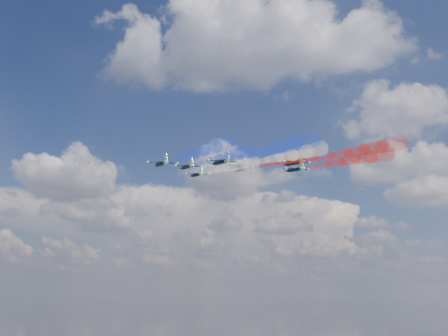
# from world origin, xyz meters

# --- Properties ---
(jet_lead) EXTENTS (14.18, 14.74, 5.04)m
(jet_lead) POSITION_xyz_m (-8.08, 12.21, 132.32)
(jet_lead) COLOR black
(trail_lead) EXTENTS (25.61, 30.45, 8.35)m
(trail_lead) POSITION_xyz_m (6.38, -5.40, 129.56)
(trail_lead) COLOR white
(jet_inner_left) EXTENTS (14.18, 14.74, 5.04)m
(jet_inner_left) POSITION_xyz_m (-5.79, -6.69, 130.38)
(jet_inner_left) COLOR black
(trail_inner_left) EXTENTS (25.61, 30.45, 8.35)m
(trail_inner_left) POSITION_xyz_m (8.66, -24.29, 127.61)
(trail_inner_left) COLOR blue
(jet_inner_right) EXTENTS (14.18, 14.74, 5.04)m
(jet_inner_right) POSITION_xyz_m (8.42, 8.54, 132.61)
(jet_inner_right) COLOR black
(trail_inner_right) EXTENTS (25.61, 30.45, 8.35)m
(trail_inner_right) POSITION_xyz_m (22.87, -9.07, 129.85)
(trail_inner_right) COLOR red
(jet_outer_left) EXTENTS (14.18, 14.74, 5.04)m
(jet_outer_left) POSITION_xyz_m (-8.25, -23.37, 127.28)
(jet_outer_left) COLOR black
(trail_outer_left) EXTENTS (25.61, 30.45, 8.35)m
(trail_outer_left) POSITION_xyz_m (6.21, -40.98, 124.52)
(trail_outer_left) COLOR blue
(jet_center_third) EXTENTS (14.18, 14.74, 5.04)m
(jet_center_third) POSITION_xyz_m (10.85, -8.62, 129.13)
(jet_center_third) COLOR black
(trail_center_third) EXTENTS (25.61, 30.45, 8.35)m
(trail_center_third) POSITION_xyz_m (25.31, -26.23, 126.36)
(trail_center_third) COLOR white
(jet_outer_right) EXTENTS (14.18, 14.74, 5.04)m
(jet_outer_right) POSITION_xyz_m (26.89, 4.73, 130.50)
(jet_outer_right) COLOR black
(trail_outer_right) EXTENTS (25.61, 30.45, 8.35)m
(trail_outer_right) POSITION_xyz_m (41.35, -12.87, 127.73)
(trail_outer_right) COLOR red
(jet_rear_left) EXTENTS (14.18, 14.74, 5.04)m
(jet_rear_left) POSITION_xyz_m (9.65, -26.32, 126.00)
(jet_rear_left) COLOR black
(trail_rear_left) EXTENTS (25.61, 30.45, 8.35)m
(trail_rear_left) POSITION_xyz_m (24.10, -43.93, 123.23)
(trail_rear_left) COLOR blue
(jet_rear_right) EXTENTS (14.18, 14.74, 5.04)m
(jet_rear_right) POSITION_xyz_m (27.99, -11.92, 128.38)
(jet_rear_right) COLOR black
(trail_rear_right) EXTENTS (25.61, 30.45, 8.35)m
(trail_rear_right) POSITION_xyz_m (42.45, -29.53, 125.62)
(trail_rear_right) COLOR red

